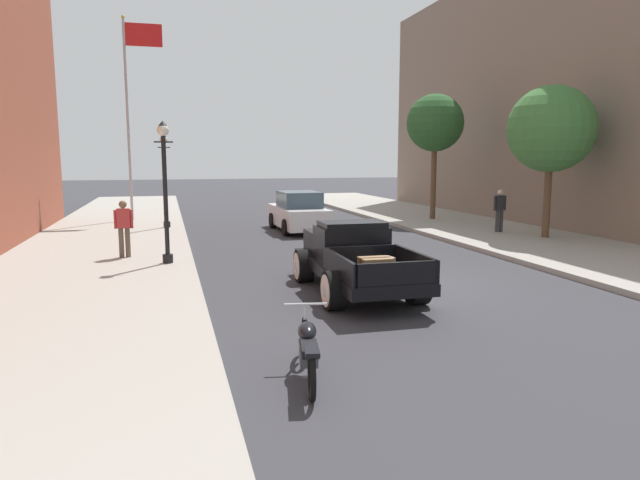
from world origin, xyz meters
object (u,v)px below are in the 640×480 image
(car_background_white, at_px, (299,213))
(pedestrian_sidewalk_left, at_px, (124,225))
(hotrod_truck_black, at_px, (352,257))
(flagpole, at_px, (132,97))
(street_lamp_near, at_px, (165,181))
(street_tree_nearest, at_px, (551,129))
(street_tree_second, at_px, (435,124))
(motorcycle_parked, at_px, (308,348))
(pedestrian_sidewalk_right, at_px, (500,208))
(street_lamp_far, at_px, (165,173))

(car_background_white, relative_size, pedestrian_sidewalk_left, 2.63)
(hotrod_truck_black, bearing_deg, flagpole, 109.19)
(street_lamp_near, distance_m, flagpole, 12.34)
(street_lamp_near, relative_size, street_tree_nearest, 0.71)
(street_tree_nearest, xyz_separation_m, street_tree_second, (-1.10, 6.89, 0.57))
(motorcycle_parked, height_order, flagpole, flagpole)
(flagpole, bearing_deg, motorcycle_parked, -81.28)
(pedestrian_sidewalk_left, bearing_deg, hotrod_truck_black, -43.62)
(pedestrian_sidewalk_left, distance_m, street_lamp_near, 2.18)
(motorcycle_parked, height_order, street_lamp_near, street_lamp_near)
(street_tree_nearest, distance_m, street_tree_second, 7.00)
(pedestrian_sidewalk_left, distance_m, flagpole, 11.52)
(street_lamp_near, bearing_deg, pedestrian_sidewalk_right, 15.45)
(car_background_white, height_order, pedestrian_sidewalk_right, pedestrian_sidewalk_right)
(car_background_white, distance_m, pedestrian_sidewalk_right, 8.01)
(flagpole, bearing_deg, pedestrian_sidewalk_left, -89.34)
(car_background_white, height_order, flagpole, flagpole)
(hotrod_truck_black, height_order, pedestrian_sidewalk_right, pedestrian_sidewalk_right)
(hotrod_truck_black, relative_size, street_tree_nearest, 0.92)
(street_tree_second, bearing_deg, motorcycle_parked, -121.02)
(car_background_white, bearing_deg, street_lamp_far, 163.88)
(hotrod_truck_black, distance_m, flagpole, 17.23)
(pedestrian_sidewalk_right, xyz_separation_m, street_lamp_far, (-12.53, 4.91, 1.30))
(street_lamp_far, bearing_deg, hotrod_truck_black, -71.37)
(car_background_white, bearing_deg, street_tree_second, 13.98)
(street_lamp_far, height_order, street_tree_second, street_tree_second)
(hotrod_truck_black, bearing_deg, street_lamp_far, 108.63)
(hotrod_truck_black, distance_m, street_tree_nearest, 11.19)
(pedestrian_sidewalk_left, relative_size, street_lamp_near, 0.43)
(hotrod_truck_black, distance_m, street_tree_second, 15.26)
(pedestrian_sidewalk_right, bearing_deg, car_background_white, 155.00)
(street_tree_nearest, bearing_deg, street_lamp_near, -172.83)
(hotrod_truck_black, distance_m, car_background_white, 10.68)
(pedestrian_sidewalk_right, distance_m, flagpole, 16.83)
(hotrod_truck_black, relative_size, flagpole, 0.54)
(motorcycle_parked, xyz_separation_m, flagpole, (-3.14, 20.49, 5.33))
(pedestrian_sidewalk_right, bearing_deg, street_lamp_near, -164.55)
(pedestrian_sidewalk_left, height_order, street_lamp_near, street_lamp_near)
(motorcycle_parked, distance_m, pedestrian_sidewalk_left, 10.44)
(pedestrian_sidewalk_left, height_order, street_tree_second, street_tree_second)
(car_background_white, relative_size, flagpole, 0.47)
(hotrod_truck_black, xyz_separation_m, motorcycle_parked, (-2.27, -4.92, -0.31))
(flagpole, bearing_deg, street_lamp_near, -83.61)
(pedestrian_sidewalk_right, bearing_deg, flagpole, 148.97)
(street_lamp_far, bearing_deg, car_background_white, -16.12)
(motorcycle_parked, height_order, street_tree_second, street_tree_second)
(motorcycle_parked, relative_size, street_lamp_near, 0.55)
(pedestrian_sidewalk_left, height_order, street_tree_nearest, street_tree_nearest)
(flagpole, relative_size, street_tree_nearest, 1.69)
(motorcycle_parked, bearing_deg, street_lamp_near, 101.84)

